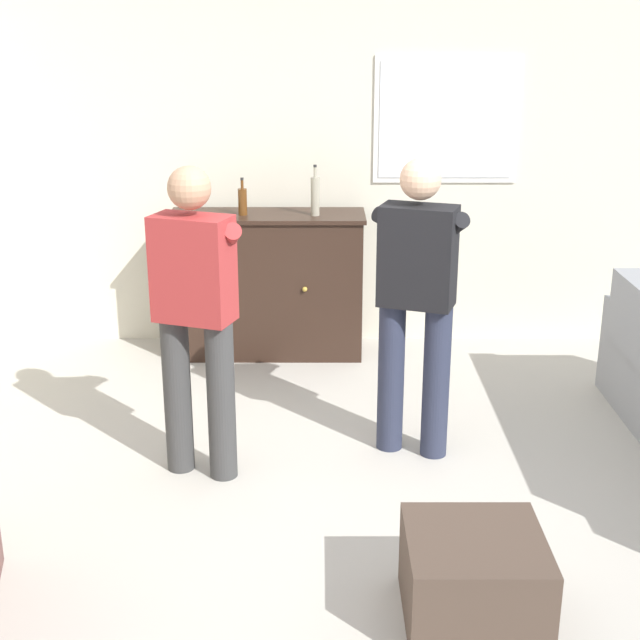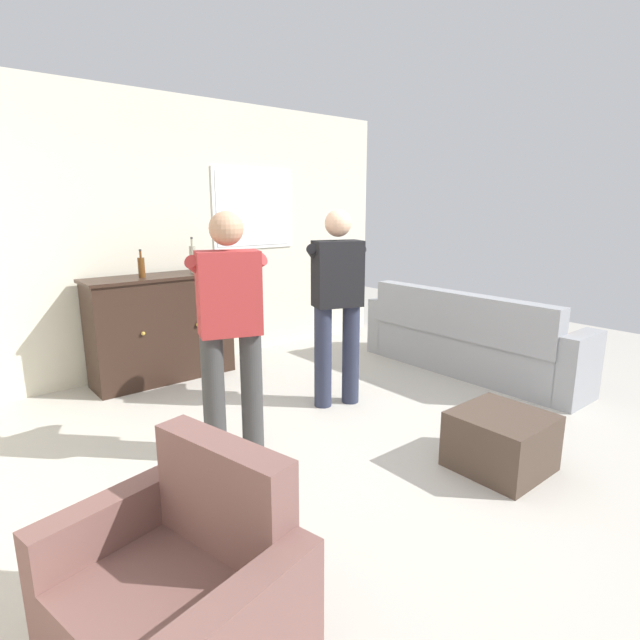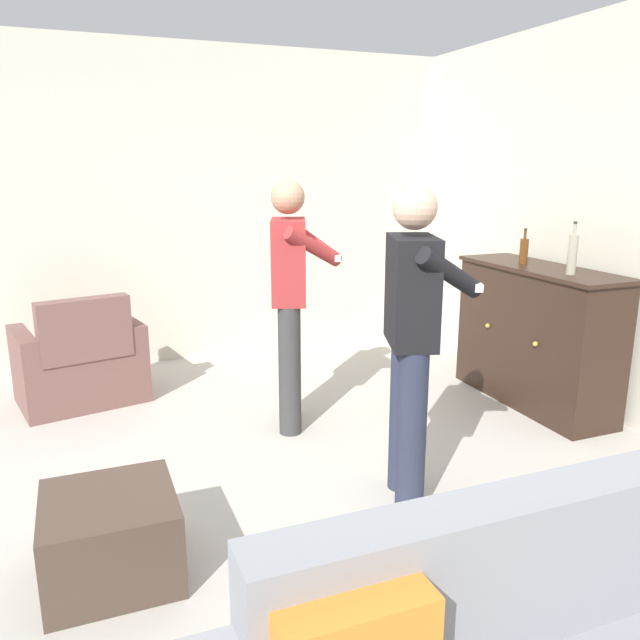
# 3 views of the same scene
# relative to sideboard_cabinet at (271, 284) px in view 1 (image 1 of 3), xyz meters

# --- Properties ---
(ground) EXTENTS (10.40, 10.40, 0.00)m
(ground) POSITION_rel_sideboard_cabinet_xyz_m (0.50, -2.30, -0.53)
(ground) COLOR #B2ADA3
(wall_back_with_window) EXTENTS (5.20, 0.15, 2.80)m
(wall_back_with_window) POSITION_rel_sideboard_cabinet_xyz_m (0.52, 0.36, 0.88)
(wall_back_with_window) COLOR beige
(wall_back_with_window) RESTS_ON ground
(sideboard_cabinet) EXTENTS (1.40, 0.49, 1.05)m
(sideboard_cabinet) POSITION_rel_sideboard_cabinet_xyz_m (0.00, 0.00, 0.00)
(sideboard_cabinet) COLOR black
(sideboard_cabinet) RESTS_ON ground
(bottle_wine_green) EXTENTS (0.06, 0.06, 0.26)m
(bottle_wine_green) POSITION_rel_sideboard_cabinet_xyz_m (-0.17, -0.03, 0.62)
(bottle_wine_green) COLOR #593314
(bottle_wine_green) RESTS_ON sideboard_cabinet
(bottle_liquor_amber) EXTENTS (0.06, 0.06, 0.36)m
(bottle_liquor_amber) POSITION_rel_sideboard_cabinet_xyz_m (0.34, -0.05, 0.66)
(bottle_liquor_amber) COLOR gray
(bottle_liquor_amber) RESTS_ON sideboard_cabinet
(ottoman) EXTENTS (0.56, 0.56, 0.38)m
(ottoman) POSITION_rel_sideboard_cabinet_xyz_m (1.01, -3.12, -0.34)
(ottoman) COLOR #47382D
(ottoman) RESTS_ON ground
(person_standing_left) EXTENTS (0.53, 0.52, 1.68)m
(person_standing_left) POSITION_rel_sideboard_cabinet_xyz_m (-0.26, -1.84, 0.41)
(person_standing_left) COLOR #383838
(person_standing_left) RESTS_ON ground
(person_standing_right) EXTENTS (0.53, 0.52, 1.68)m
(person_standing_right) POSITION_rel_sideboard_cabinet_xyz_m (0.91, -1.59, 0.41)
(person_standing_right) COLOR #282D42
(person_standing_right) RESTS_ON ground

